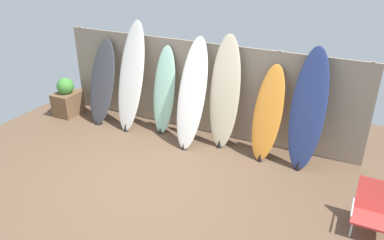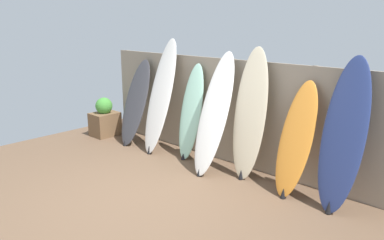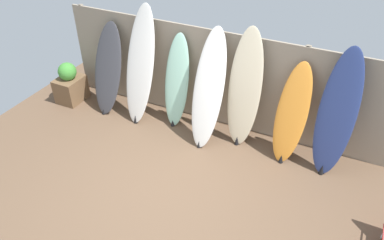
% 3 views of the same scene
% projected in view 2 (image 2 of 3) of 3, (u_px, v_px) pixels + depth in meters
% --- Properties ---
extents(ground, '(7.68, 7.68, 0.00)m').
position_uv_depth(ground, '(142.00, 199.00, 5.24)').
color(ground, brown).
extents(fence_back, '(6.08, 0.11, 1.80)m').
position_uv_depth(fence_back, '(231.00, 112.00, 6.42)').
color(fence_back, gray).
rests_on(fence_back, ground).
extents(surfboard_charcoal_0, '(0.61, 0.77, 1.68)m').
position_uv_depth(surfboard_charcoal_0, '(136.00, 102.00, 7.48)').
color(surfboard_charcoal_0, '#38383D').
rests_on(surfboard_charcoal_0, ground).
extents(surfboard_white_1, '(0.57, 0.74, 2.11)m').
position_uv_depth(surfboard_white_1, '(160.00, 97.00, 6.96)').
color(surfboard_white_1, white).
rests_on(surfboard_white_1, ground).
extents(surfboard_seafoam_2, '(0.48, 0.52, 1.70)m').
position_uv_depth(surfboard_seafoam_2, '(191.00, 112.00, 6.65)').
color(surfboard_seafoam_2, '#9ED6BC').
rests_on(surfboard_seafoam_2, ground).
extents(surfboard_white_3, '(0.56, 0.86, 1.95)m').
position_uv_depth(surfboard_white_3, '(214.00, 114.00, 6.00)').
color(surfboard_white_3, white).
rests_on(surfboard_white_3, ground).
extents(surfboard_cream_4, '(0.57, 0.47, 2.05)m').
position_uv_depth(surfboard_cream_4, '(250.00, 115.00, 5.75)').
color(surfboard_cream_4, beige).
rests_on(surfboard_cream_4, ground).
extents(surfboard_orange_5, '(0.53, 0.65, 1.63)m').
position_uv_depth(surfboard_orange_5, '(296.00, 140.00, 5.23)').
color(surfboard_orange_5, orange).
rests_on(surfboard_orange_5, ground).
extents(surfboard_navy_6, '(0.56, 0.60, 2.01)m').
position_uv_depth(surfboard_navy_6, '(344.00, 136.00, 4.75)').
color(surfboard_navy_6, navy).
rests_on(surfboard_navy_6, ground).
extents(planter_box, '(0.46, 0.56, 0.83)m').
position_uv_depth(planter_box, '(105.00, 119.00, 8.08)').
color(planter_box, brown).
rests_on(planter_box, ground).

